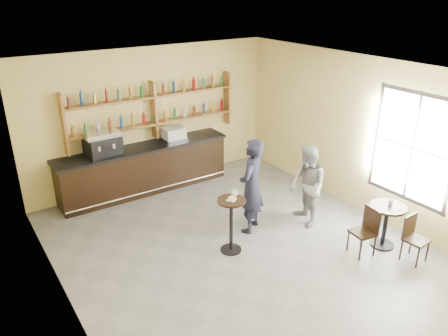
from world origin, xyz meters
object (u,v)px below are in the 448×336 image
espresso_machine (103,143)px  patron_second (307,186)px  cafe_table (385,226)px  chair_south (416,240)px  pedestal_table (231,226)px  man_main (251,186)px  pastry_case (174,134)px  chair_west (363,232)px  bar_counter (145,169)px

espresso_machine → patron_second: bearing=-55.4°
cafe_table → chair_south: size_ratio=0.98×
pedestal_table → man_main: 0.94m
pastry_case → man_main: size_ratio=0.27×
chair_south → cafe_table: bearing=90.3°
chair_west → patron_second: bearing=-169.0°
bar_counter → chair_south: bar_counter is taller
cafe_table → chair_south: 0.60m
bar_counter → chair_south: 5.83m
cafe_table → chair_west: chair_west is taller
bar_counter → patron_second: bearing=-57.1°
bar_counter → patron_second: size_ratio=2.45×
cafe_table → chair_west: size_ratio=0.93×
chair_south → patron_second: (-0.68, 2.00, 0.40)m
chair_south → pedestal_table: bearing=136.5°
pedestal_table → cafe_table: (2.42, -1.41, -0.11)m
bar_counter → pedestal_table: size_ratio=3.88×
bar_counter → cafe_table: size_ratio=4.88×
bar_counter → chair_south: bearing=-62.2°
pastry_case → man_main: bearing=-94.7°
bar_counter → espresso_machine: (-0.90, 0.00, 0.80)m
cafe_table → chair_south: (0.05, -0.60, 0.01)m
patron_second → bar_counter: bearing=-130.1°
espresso_machine → cafe_table: (3.56, -4.56, -0.93)m
pastry_case → chair_west: 4.76m
chair_south → chair_west: bearing=128.3°
pastry_case → patron_second: 3.42m
patron_second → cafe_table: bearing=41.1°
cafe_table → chair_west: 0.55m
pedestal_table → chair_west: (1.87, -1.36, -0.08)m
espresso_machine → cafe_table: bearing=-60.3°
chair_west → chair_south: size_ratio=1.05×
pedestal_table → espresso_machine: bearing=109.9°
cafe_table → pastry_case: bearing=112.4°
pastry_case → patron_second: patron_second is taller
man_main → chair_south: bearing=91.5°
pedestal_table → chair_south: 3.19m
pastry_case → espresso_machine: bearing=171.2°
bar_counter → cafe_table: 5.28m
espresso_machine → cafe_table: 5.86m
pedestal_table → chair_south: size_ratio=1.23×
pedestal_table → bar_counter: bearing=94.4°
bar_counter → pedestal_table: 3.16m
man_main → patron_second: 1.14m
espresso_machine → chair_south: espresso_machine is taller
chair_west → patron_second: patron_second is taller
espresso_machine → pastry_case: bearing=-8.3°
pastry_case → patron_second: size_ratio=0.31×
chair_south → patron_second: 2.15m
pastry_case → man_main: man_main is taller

